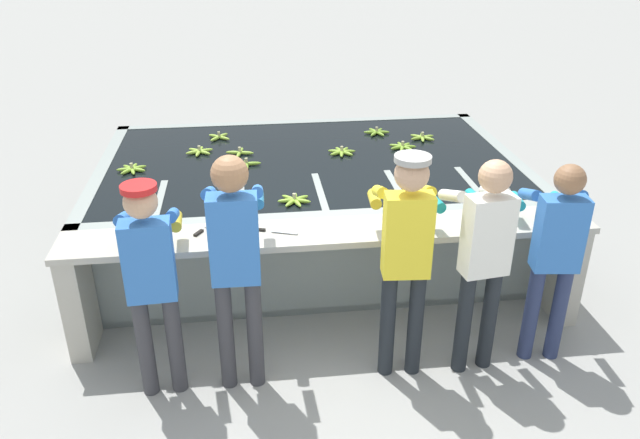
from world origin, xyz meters
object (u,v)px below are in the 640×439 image
(knife_0, at_px, (268,230))
(banana_bunch_floating_6, at_px, (403,147))
(worker_3, at_px, (483,249))
(banana_bunch_floating_4, at_px, (422,137))
(banana_bunch_floating_1, at_px, (240,153))
(knife_1, at_px, (204,229))
(banana_bunch_floating_0, at_px, (219,137))
(worker_0, at_px, (151,272))
(worker_1, at_px, (235,253))
(worker_2, at_px, (406,246))
(banana_bunch_floating_2, at_px, (199,151))
(banana_bunch_floating_3, at_px, (377,132))
(banana_bunch_floating_8, at_px, (132,169))
(banana_bunch_floating_9, at_px, (246,164))
(banana_bunch_floating_5, at_px, (342,152))
(banana_bunch_floating_7, at_px, (294,200))
(worker_4, at_px, (555,247))

(knife_0, bearing_deg, banana_bunch_floating_6, 49.55)
(worker_3, xyz_separation_m, knife_0, (-1.45, 0.58, -0.06))
(banana_bunch_floating_4, height_order, knife_0, banana_bunch_floating_4)
(banana_bunch_floating_1, relative_size, knife_1, 0.89)
(banana_bunch_floating_0, relative_size, knife_0, 0.71)
(banana_bunch_floating_1, bearing_deg, banana_bunch_floating_4, 7.10)
(worker_0, bearing_deg, worker_1, -0.00)
(worker_2, distance_m, knife_1, 1.54)
(banana_bunch_floating_2, bearing_deg, worker_1, -81.33)
(banana_bunch_floating_1, distance_m, knife_1, 1.66)
(banana_bunch_floating_0, relative_size, knife_1, 0.77)
(banana_bunch_floating_1, bearing_deg, banana_bunch_floating_3, 17.75)
(worker_3, bearing_deg, worker_1, 179.41)
(banana_bunch_floating_2, distance_m, banana_bunch_floating_8, 0.73)
(worker_0, xyz_separation_m, knife_0, (0.79, 0.57, -0.03))
(banana_bunch_floating_2, height_order, banana_bunch_floating_9, same)
(worker_0, relative_size, knife_1, 5.03)
(banana_bunch_floating_1, distance_m, banana_bunch_floating_8, 1.05)
(banana_bunch_floating_8, height_order, knife_0, banana_bunch_floating_8)
(banana_bunch_floating_8, bearing_deg, worker_0, -78.28)
(worker_2, relative_size, banana_bunch_floating_6, 6.06)
(banana_bunch_floating_8, bearing_deg, worker_1, -63.94)
(worker_0, bearing_deg, knife_0, 35.68)
(knife_1, bearing_deg, worker_2, -25.27)
(worker_2, distance_m, banana_bunch_floating_8, 2.88)
(worker_3, relative_size, knife_1, 5.22)
(worker_0, height_order, banana_bunch_floating_8, worker_0)
(banana_bunch_floating_5, bearing_deg, banana_bunch_floating_2, 172.42)
(worker_1, relative_size, banana_bunch_floating_4, 6.19)
(banana_bunch_floating_1, height_order, banana_bunch_floating_3, same)
(banana_bunch_floating_2, height_order, banana_bunch_floating_7, same)
(banana_bunch_floating_6, bearing_deg, worker_3, -89.94)
(worker_4, xyz_separation_m, knife_1, (-2.49, 0.60, -0.01))
(banana_bunch_floating_0, bearing_deg, banana_bunch_floating_4, -7.26)
(worker_4, bearing_deg, banana_bunch_floating_7, 149.56)
(worker_4, height_order, knife_1, worker_4)
(banana_bunch_floating_0, xyz_separation_m, banana_bunch_floating_5, (1.22, -0.61, -0.00))
(worker_1, relative_size, banana_bunch_floating_8, 6.20)
(worker_3, xyz_separation_m, banana_bunch_floating_6, (-0.00, 2.28, -0.06))
(banana_bunch_floating_8, bearing_deg, banana_bunch_floating_5, 6.40)
(banana_bunch_floating_5, height_order, banana_bunch_floating_8, same)
(banana_bunch_floating_9, xyz_separation_m, knife_0, (0.14, -1.40, -0.01))
(banana_bunch_floating_2, relative_size, banana_bunch_floating_6, 1.01)
(banana_bunch_floating_5, bearing_deg, worker_2, -87.45)
(worker_0, xyz_separation_m, worker_1, (0.55, -0.00, 0.10))
(worker_2, height_order, banana_bunch_floating_2, worker_2)
(banana_bunch_floating_4, relative_size, banana_bunch_floating_9, 1.00)
(banana_bunch_floating_2, bearing_deg, banana_bunch_floating_3, 11.60)
(banana_bunch_floating_4, xyz_separation_m, banana_bunch_floating_6, (-0.28, -0.26, -0.00))
(worker_1, relative_size, banana_bunch_floating_7, 6.21)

